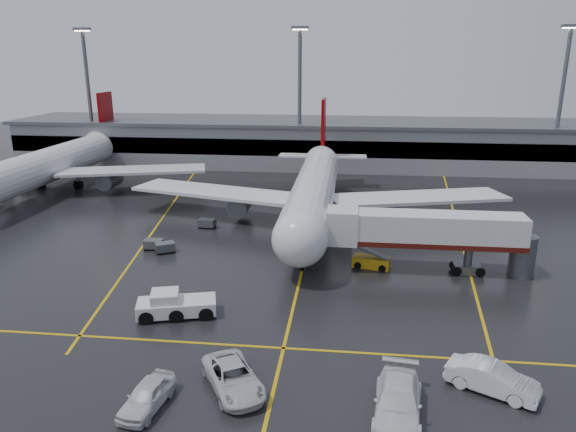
# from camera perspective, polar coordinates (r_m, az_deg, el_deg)

# --- Properties ---
(ground) EXTENTS (220.00, 220.00, 0.00)m
(ground) POSITION_cam_1_polar(r_m,az_deg,el_deg) (59.50, 2.14, -3.21)
(ground) COLOR black
(ground) RESTS_ON ground
(apron_line_centre) EXTENTS (0.25, 90.00, 0.02)m
(apron_line_centre) POSITION_cam_1_polar(r_m,az_deg,el_deg) (59.49, 2.14, -3.20)
(apron_line_centre) COLOR gold
(apron_line_centre) RESTS_ON ground
(apron_line_stop) EXTENTS (60.00, 0.25, 0.02)m
(apron_line_stop) POSITION_cam_1_polar(r_m,az_deg,el_deg) (39.58, -0.48, -13.96)
(apron_line_stop) COLOR gold
(apron_line_stop) RESTS_ON ground
(apron_line_left) EXTENTS (9.99, 69.35, 0.02)m
(apron_line_left) POSITION_cam_1_polar(r_m,az_deg,el_deg) (72.98, -13.06, 0.13)
(apron_line_left) COLOR gold
(apron_line_left) RESTS_ON ground
(apron_line_right) EXTENTS (7.57, 69.64, 0.02)m
(apron_line_right) POSITION_cam_1_polar(r_m,az_deg,el_deg) (70.19, 17.63, -0.89)
(apron_line_right) COLOR gold
(apron_line_right) RESTS_ON ground
(terminal) EXTENTS (122.00, 19.00, 8.60)m
(terminal) POSITION_cam_1_polar(r_m,az_deg,el_deg) (105.05, 4.27, 7.86)
(terminal) COLOR gray
(terminal) RESTS_ON ground
(light_mast_left) EXTENTS (3.00, 1.20, 25.45)m
(light_mast_left) POSITION_cam_1_polar(r_m,az_deg,el_deg) (109.68, -20.58, 12.59)
(light_mast_left) COLOR #595B60
(light_mast_left) RESTS_ON ground
(light_mast_mid) EXTENTS (3.00, 1.20, 25.45)m
(light_mast_mid) POSITION_cam_1_polar(r_m,az_deg,el_deg) (98.43, 1.26, 13.26)
(light_mast_mid) COLOR #595B60
(light_mast_mid) RESTS_ON ground
(light_mast_right) EXTENTS (3.00, 1.20, 25.45)m
(light_mast_right) POSITION_cam_1_polar(r_m,az_deg,el_deg) (104.31, 27.27, 11.67)
(light_mast_right) COLOR #595B60
(light_mast_right) RESTS_ON ground
(main_airliner) EXTENTS (48.80, 45.60, 14.10)m
(main_airliner) POSITION_cam_1_polar(r_m,az_deg,el_deg) (67.57, 2.84, 2.92)
(main_airliner) COLOR silver
(main_airliner) RESTS_ON ground
(second_airliner) EXTENTS (48.80, 45.60, 14.10)m
(second_airliner) POSITION_cam_1_polar(r_m,az_deg,el_deg) (91.67, -23.90, 5.14)
(second_airliner) COLOR silver
(second_airliner) RESTS_ON ground
(jet_bridge) EXTENTS (19.90, 3.40, 6.05)m
(jet_bridge) POSITION_cam_1_polar(r_m,az_deg,el_deg) (52.94, 14.58, -1.79)
(jet_bridge) COLOR silver
(jet_bridge) RESTS_ON ground
(pushback_tractor) EXTENTS (6.70, 4.10, 2.24)m
(pushback_tractor) POSITION_cam_1_polar(r_m,az_deg,el_deg) (44.60, -12.06, -9.36)
(pushback_tractor) COLOR silver
(pushback_tractor) RESTS_ON ground
(belt_loader) EXTENTS (3.89, 2.38, 2.31)m
(belt_loader) POSITION_cam_1_polar(r_m,az_deg,el_deg) (54.00, 8.91, -4.87)
(belt_loader) COLOR gold
(belt_loader) RESTS_ON ground
(service_van_a) EXTENTS (5.43, 6.58, 1.67)m
(service_van_a) POSITION_cam_1_polar(r_m,az_deg,el_deg) (35.12, -5.86, -16.82)
(service_van_a) COLOR silver
(service_van_a) RESTS_ON ground
(service_van_b) EXTENTS (3.45, 6.92, 1.93)m
(service_van_b) POSITION_cam_1_polar(r_m,az_deg,el_deg) (33.36, 11.68, -18.85)
(service_van_b) COLOR silver
(service_van_b) RESTS_ON ground
(service_van_c) EXTENTS (5.88, 4.35, 1.85)m
(service_van_c) POSITION_cam_1_polar(r_m,az_deg,el_deg) (36.99, 21.01, -15.91)
(service_van_c) COLOR silver
(service_van_c) RESTS_ON ground
(service_van_d) EXTENTS (2.59, 4.95, 1.61)m
(service_van_d) POSITION_cam_1_polar(r_m,az_deg,el_deg) (34.50, -14.85, -18.09)
(service_van_d) COLOR silver
(service_van_d) RESTS_ON ground
(baggage_cart_a) EXTENTS (2.38, 2.11, 1.12)m
(baggage_cart_a) POSITION_cam_1_polar(r_m,az_deg,el_deg) (58.76, -13.02, -3.26)
(baggage_cart_a) COLOR #595B60
(baggage_cart_a) RESTS_ON ground
(baggage_cart_b) EXTENTS (2.08, 1.42, 1.12)m
(baggage_cart_b) POSITION_cam_1_polar(r_m,az_deg,el_deg) (60.06, -14.18, -2.90)
(baggage_cart_b) COLOR #595B60
(baggage_cart_b) RESTS_ON ground
(baggage_cart_c) EXTENTS (2.13, 1.51, 1.12)m
(baggage_cart_c) POSITION_cam_1_polar(r_m,az_deg,el_deg) (66.31, -8.66, -0.73)
(baggage_cart_c) COLOR #595B60
(baggage_cart_c) RESTS_ON ground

